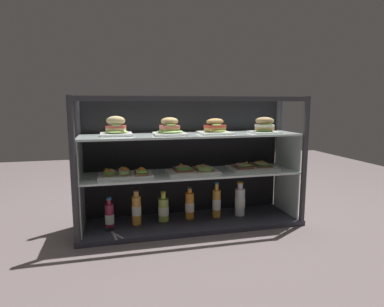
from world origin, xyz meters
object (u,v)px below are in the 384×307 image
at_px(plated_roll_sandwich_near_right_corner, 116,129).
at_px(juice_bottle_back_left, 137,209).
at_px(juice_bottle_front_right_end, 110,216).
at_px(juice_bottle_front_fourth, 163,209).
at_px(open_sandwich_tray_near_left_corner, 252,166).
at_px(open_sandwich_tray_left_of_center, 125,174).
at_px(plated_roll_sandwich_mid_left, 170,129).
at_px(plated_roll_sandwich_mid_right, 215,128).
at_px(plated_roll_sandwich_left_of_center, 264,127).
at_px(open_sandwich_tray_center, 193,170).
at_px(juice_bottle_front_second, 217,203).
at_px(juice_bottle_back_center, 240,201).
at_px(juice_bottle_front_left_end, 190,205).
at_px(kitchen_scissors, 111,231).

distance_m(plated_roll_sandwich_near_right_corner, juice_bottle_back_left, 0.55).
height_order(juice_bottle_front_right_end, juice_bottle_back_left, juice_bottle_back_left).
height_order(juice_bottle_front_right_end, juice_bottle_front_fourth, juice_bottle_front_fourth).
bearing_deg(juice_bottle_back_left, open_sandwich_tray_near_left_corner, 0.29).
xyz_separation_m(plated_roll_sandwich_near_right_corner, juice_bottle_back_left, (0.11, -0.01, -0.54)).
distance_m(plated_roll_sandwich_near_right_corner, open_sandwich_tray_left_of_center, 0.29).
relative_size(plated_roll_sandwich_mid_left, juice_bottle_front_fourth, 1.00).
bearing_deg(juice_bottle_front_fourth, plated_roll_sandwich_mid_left, -61.15).
height_order(plated_roll_sandwich_mid_right, juice_bottle_back_left, plated_roll_sandwich_mid_right).
distance_m(plated_roll_sandwich_left_of_center, open_sandwich_tray_center, 0.57).
height_order(plated_roll_sandwich_mid_left, open_sandwich_tray_center, plated_roll_sandwich_mid_left).
xyz_separation_m(plated_roll_sandwich_mid_left, juice_bottle_front_fourth, (-0.04, 0.07, -0.56)).
bearing_deg(open_sandwich_tray_left_of_center, open_sandwich_tray_center, 1.37).
height_order(juice_bottle_front_second, juice_bottle_back_center, juice_bottle_front_second).
height_order(open_sandwich_tray_near_left_corner, juice_bottle_front_left_end, open_sandwich_tray_near_left_corner).
xyz_separation_m(open_sandwich_tray_left_of_center, kitchen_scissors, (-0.10, -0.05, -0.36)).
distance_m(plated_roll_sandwich_mid_right, open_sandwich_tray_near_left_corner, 0.41).
bearing_deg(open_sandwich_tray_center, juice_bottle_front_fourth, 165.36).
distance_m(plated_roll_sandwich_near_right_corner, plated_roll_sandwich_left_of_center, 1.00).
bearing_deg(plated_roll_sandwich_mid_right, open_sandwich_tray_near_left_corner, 6.85).
distance_m(plated_roll_sandwich_mid_left, open_sandwich_tray_near_left_corner, 0.67).
distance_m(open_sandwich_tray_left_of_center, juice_bottle_front_left_end, 0.52).
xyz_separation_m(juice_bottle_front_right_end, juice_bottle_front_fourth, (0.36, 0.02, 0.01)).
bearing_deg(juice_bottle_back_left, plated_roll_sandwich_near_right_corner, 175.23).
bearing_deg(juice_bottle_front_fourth, juice_bottle_back_center, -2.00).
bearing_deg(plated_roll_sandwich_near_right_corner, plated_roll_sandwich_mid_right, -3.63).
xyz_separation_m(open_sandwich_tray_center, juice_bottle_back_center, (0.36, 0.03, -0.26)).
xyz_separation_m(plated_roll_sandwich_mid_left, open_sandwich_tray_left_of_center, (-0.29, 0.00, -0.28)).
distance_m(plated_roll_sandwich_mid_right, juice_bottle_front_right_end, 0.91).
height_order(open_sandwich_tray_left_of_center, juice_bottle_front_second, open_sandwich_tray_left_of_center).
height_order(open_sandwich_tray_left_of_center, juice_bottle_front_fourth, open_sandwich_tray_left_of_center).
bearing_deg(open_sandwich_tray_left_of_center, juice_bottle_back_center, 3.04).
xyz_separation_m(juice_bottle_front_right_end, juice_bottle_front_second, (0.74, 0.01, 0.03)).
xyz_separation_m(open_sandwich_tray_near_left_corner, juice_bottle_front_second, (-0.27, 0.00, -0.26)).
bearing_deg(juice_bottle_front_second, juice_bottle_front_right_end, -179.43).
xyz_separation_m(plated_roll_sandwich_left_of_center, open_sandwich_tray_left_of_center, (-0.95, 0.03, -0.28)).
bearing_deg(open_sandwich_tray_left_of_center, plated_roll_sandwich_left_of_center, -1.77).
distance_m(juice_bottle_front_second, juice_bottle_back_center, 0.18).
height_order(plated_roll_sandwich_near_right_corner, juice_bottle_front_right_end, plated_roll_sandwich_near_right_corner).
distance_m(plated_roll_sandwich_mid_left, kitchen_scissors, 0.75).
xyz_separation_m(plated_roll_sandwich_left_of_center, juice_bottle_back_center, (-0.14, 0.07, -0.54)).
bearing_deg(plated_roll_sandwich_near_right_corner, kitchen_scissors, -118.30).
bearing_deg(juice_bottle_front_left_end, juice_bottle_back_center, -3.43).
height_order(plated_roll_sandwich_mid_left, juice_bottle_front_second, plated_roll_sandwich_mid_left).
xyz_separation_m(open_sandwich_tray_near_left_corner, juice_bottle_front_left_end, (-0.46, 0.02, -0.26)).
height_order(juice_bottle_front_left_end, kitchen_scissors, juice_bottle_front_left_end).
relative_size(plated_roll_sandwich_mid_right, juice_bottle_front_left_end, 0.91).
distance_m(plated_roll_sandwich_near_right_corner, juice_bottle_back_center, 1.01).
height_order(plated_roll_sandwich_near_right_corner, plated_roll_sandwich_mid_right, plated_roll_sandwich_near_right_corner).
relative_size(plated_roll_sandwich_near_right_corner, juice_bottle_front_fourth, 0.96).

